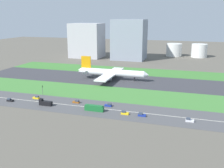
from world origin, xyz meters
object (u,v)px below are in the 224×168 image
(airliner, at_px, (111,73))
(car_4, at_px, (76,102))
(traffic_light, at_px, (43,90))
(hangar_building, at_px, (129,40))
(terminal_building, at_px, (87,40))
(car_6, at_px, (125,113))
(car_3, at_px, (36,98))
(truck_0, at_px, (45,103))
(fuel_tank_west, at_px, (174,50))
(car_5, at_px, (189,120))
(fuel_tank_centre, at_px, (199,51))
(car_0, at_px, (10,100))
(car_2, at_px, (142,115))
(car_1, at_px, (108,105))
(bus_0, at_px, (94,108))

(airliner, bearing_deg, car_4, -91.41)
(traffic_light, bearing_deg, hangar_building, 83.57)
(terminal_building, distance_m, hangar_building, 58.64)
(car_6, distance_m, car_3, 65.18)
(truck_0, xyz_separation_m, terminal_building, (-51.98, 192.00, 20.89))
(car_6, relative_size, fuel_tank_west, 0.21)
(car_5, distance_m, hangar_building, 209.53)
(airliner, height_order, fuel_tank_centre, airliner)
(car_4, distance_m, car_0, 44.28)
(car_6, relative_size, terminal_building, 0.10)
(airliner, xyz_separation_m, truck_0, (-18.25, -78.00, -4.56))
(car_3, relative_size, car_2, 1.00)
(airliner, distance_m, traffic_light, 67.69)
(car_6, bearing_deg, truck_0, 0.00)
(terminal_building, xyz_separation_m, hangar_building, (58.58, 0.00, 2.70))
(airliner, xyz_separation_m, car_2, (42.91, -78.00, -5.31))
(car_3, bearing_deg, car_4, 0.00)
(airliner, xyz_separation_m, fuel_tank_west, (41.67, 159.00, 2.48))
(airliner, height_order, car_1, airliner)
(traffic_light, bearing_deg, airliner, 62.48)
(airliner, distance_m, car_6, 84.89)
(car_2, bearing_deg, car_5, -180.00)
(car_0, bearing_deg, fuel_tank_centre, -116.86)
(car_3, xyz_separation_m, hangar_building, (19.67, 182.00, 24.34))
(bus_0, xyz_separation_m, hangar_building, (-26.22, 192.00, 23.44))
(fuel_tank_west, bearing_deg, traffic_light, -108.42)
(traffic_light, xyz_separation_m, fuel_tank_west, (72.93, 219.01, 4.42))
(car_6, xyz_separation_m, fuel_tank_centre, (42.10, 237.00, 8.03))
(car_3, relative_size, terminal_building, 0.10)
(bus_0, relative_size, truck_0, 1.38)
(truck_0, height_order, car_1, truck_0)
(car_5, bearing_deg, bus_0, 0.00)
(truck_0, bearing_deg, bus_0, -180.00)
(car_3, bearing_deg, airliner, 65.27)
(traffic_light, xyz_separation_m, hangar_building, (19.62, 174.01, 20.97))
(hangar_building, bearing_deg, truck_0, -91.97)
(car_3, bearing_deg, car_5, -5.71)
(bus_0, distance_m, terminal_building, 210.92)
(car_3, xyz_separation_m, fuel_tank_centre, (106.50, 227.00, 8.03))
(hangar_building, bearing_deg, car_3, -96.17)
(terminal_building, relative_size, hangar_building, 0.89)
(truck_0, distance_m, terminal_building, 200.00)
(traffic_light, relative_size, hangar_building, 0.14)
(truck_0, distance_m, fuel_tank_centre, 254.86)
(car_5, height_order, car_2, same)
(hangar_building, bearing_deg, airliner, -84.17)
(car_3, height_order, fuel_tank_west, fuel_tank_west)
(car_0, relative_size, car_2, 1.00)
(airliner, relative_size, terminal_building, 1.44)
(fuel_tank_west, bearing_deg, car_0, -110.05)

